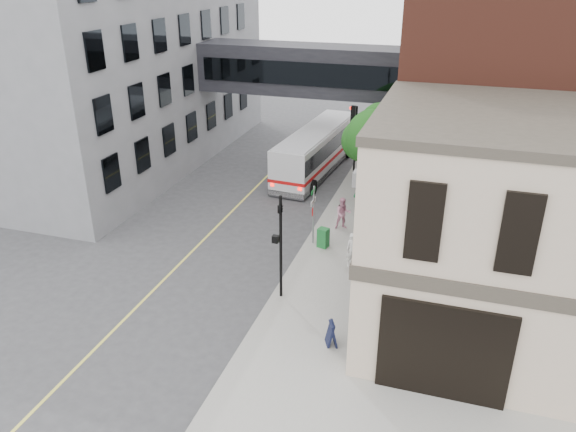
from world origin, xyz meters
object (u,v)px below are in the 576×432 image
Objects in this scene: pedestrian_a at (353,250)px; pedestrian_b at (343,213)px; pedestrian_c at (369,191)px; newspaper_box at (323,238)px; sandwich_board at (332,334)px; bus at (317,148)px.

pedestrian_b is (-1.26, 3.72, 0.03)m from pedestrian_a.
pedestrian_a is 0.84× the size of pedestrian_c.
newspaper_box reaches higher than sandwich_board.
sandwich_board is at bearing -73.34° from bus.
bus is 5.53× the size of pedestrian_c.
bus is 11.41× the size of sandwich_board.
pedestrian_a is at bearing 69.61° from sandwich_board.
pedestrian_c is at bearing 92.34° from newspaper_box.
pedestrian_b is at bearing 86.27° from pedestrian_a.
pedestrian_b is 2.37m from newspaper_box.
bus reaches higher than newspaper_box.
pedestrian_a is 2.25m from newspaper_box.
pedestrian_c reaches higher than sandwich_board.
bus reaches higher than pedestrian_b.
newspaper_box is at bearing -103.49° from pedestrian_c.
bus is at bearing 91.21° from pedestrian_b.
pedestrian_a is at bearing -24.60° from newspaper_box.
newspaper_box is at bearing 81.74° from sandwich_board.
pedestrian_a reaches higher than sandwich_board.
pedestrian_b is 1.73× the size of newspaper_box.
pedestrian_b reaches higher than sandwich_board.
pedestrian_a is 1.66× the size of newspaper_box.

